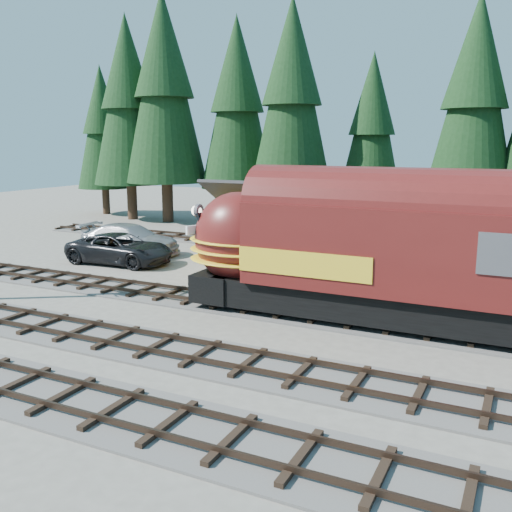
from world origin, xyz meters
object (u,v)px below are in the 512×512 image
at_px(depot, 337,224).
at_px(locomotive, 379,258).
at_px(pickup_truck_a, 120,249).
at_px(caboose, 284,213).
at_px(pickup_truck_b, 130,239).

distance_m(depot, locomotive, 7.56).
bearing_deg(pickup_truck_a, depot, -85.71).
xyz_separation_m(locomotive, pickup_truck_a, (-16.67, 4.84, -1.83)).
bearing_deg(depot, locomotive, -59.34).
height_order(depot, caboose, depot).
relative_size(caboose, pickup_truck_a, 1.40).
height_order(locomotive, pickup_truck_a, locomotive).
bearing_deg(caboose, pickup_truck_b, -140.53).
relative_size(depot, pickup_truck_b, 1.92).
bearing_deg(depot, pickup_truck_b, 176.22).
xyz_separation_m(depot, locomotive, (3.85, -6.50, -0.23)).
xyz_separation_m(depot, pickup_truck_b, (-14.15, 0.93, -1.99)).
height_order(locomotive, caboose, locomotive).
xyz_separation_m(depot, caboose, (-6.17, 7.50, -0.59)).
relative_size(pickup_truck_a, pickup_truck_b, 0.97).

